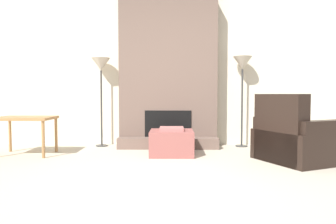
% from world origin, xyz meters
% --- Properties ---
extents(ground_plane, '(24.00, 24.00, 0.00)m').
position_xyz_m(ground_plane, '(0.00, 0.00, 0.00)').
color(ground_plane, '#B2A893').
extents(wall_back, '(8.17, 0.06, 2.60)m').
position_xyz_m(wall_back, '(0.00, 2.73, 1.30)').
color(wall_back, beige).
rests_on(wall_back, ground_plane).
extents(fireplace, '(1.68, 0.59, 2.60)m').
position_xyz_m(fireplace, '(0.00, 2.52, 1.23)').
color(fireplace, brown).
rests_on(fireplace, ground_plane).
extents(ottoman, '(0.64, 0.63, 0.42)m').
position_xyz_m(ottoman, '(0.06, 1.67, 0.19)').
color(ottoman, '#8C4C47').
rests_on(ottoman, ground_plane).
extents(armchair, '(1.14, 1.21, 0.91)m').
position_xyz_m(armchair, '(1.70, 1.18, 0.29)').
color(armchair, black).
rests_on(armchair, ground_plane).
extents(side_table, '(0.81, 0.60, 0.57)m').
position_xyz_m(side_table, '(-2.13, 1.65, 0.50)').
color(side_table, '#9E7042').
rests_on(side_table, ground_plane).
extents(floor_lamp_left, '(0.32, 0.32, 1.54)m').
position_xyz_m(floor_lamp_left, '(-1.16, 2.48, 1.35)').
color(floor_lamp_left, '#333333').
rests_on(floor_lamp_left, ground_plane).
extents(floor_lamp_right, '(0.32, 0.32, 1.56)m').
position_xyz_m(floor_lamp_right, '(1.28, 2.48, 1.37)').
color(floor_lamp_right, '#333333').
rests_on(floor_lamp_right, ground_plane).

